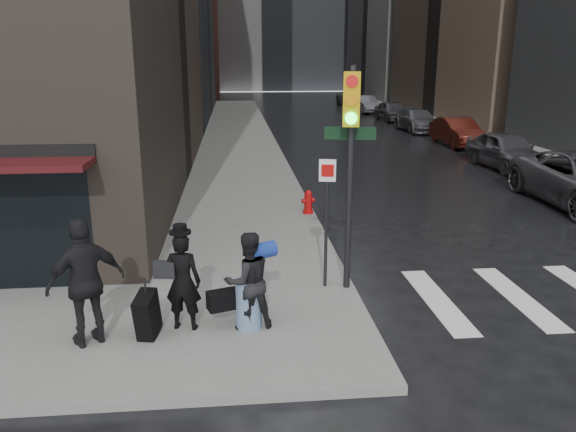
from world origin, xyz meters
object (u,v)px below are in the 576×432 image
object	(u,v)px
fire_hydrant	(308,203)
parked_car_2	(457,132)
parked_car_4	(391,111)
parked_car_1	(506,150)
man_jeans	(247,281)
man_greycoat	(86,282)
parked_car_6	(354,98)
man_overcoat	(175,287)
parked_car_3	(417,120)
parked_car_5	(365,104)
traffic_light	(348,150)

from	to	relation	value
fire_hydrant	parked_car_2	distance (m)	16.19
parked_car_4	parked_car_1	bearing A→B (deg)	-94.59
man_jeans	parked_car_4	bearing A→B (deg)	-128.37
man_greycoat	parked_car_6	world-z (taller)	man_greycoat
man_greycoat	parked_car_4	xyz separation A→B (m)	(13.92, 32.81, -0.45)
man_overcoat	man_jeans	world-z (taller)	man_overcoat
parked_car_2	parked_car_3	bearing A→B (deg)	89.82
parked_car_3	parked_car_1	bearing A→B (deg)	-92.59
parked_car_1	parked_car_2	xyz separation A→B (m)	(0.42, 6.27, -0.04)
man_jeans	man_overcoat	bearing A→B (deg)	-20.27
man_jeans	fire_hydrant	world-z (taller)	man_jeans
man_overcoat	man_greycoat	size ratio (longest dim) A/B	0.89
parked_car_4	man_greycoat	bearing A→B (deg)	-116.38
man_greycoat	parked_car_4	distance (m)	35.64
parked_car_2	parked_car_6	xyz separation A→B (m)	(-0.12, 25.09, 0.04)
man_jeans	parked_car_4	distance (m)	34.49
parked_car_2	parked_car_4	xyz separation A→B (m)	(-0.03, 12.55, -0.02)
fire_hydrant	parked_car_2	size ratio (longest dim) A/B	0.15
man_overcoat	parked_car_6	size ratio (longest dim) A/B	0.33
fire_hydrant	parked_car_4	size ratio (longest dim) A/B	0.16
fire_hydrant	man_greycoat	bearing A→B (deg)	-121.07
man_greycoat	parked_car_1	world-z (taller)	man_greycoat
man_jeans	fire_hydrant	xyz separation A→B (m)	(1.91, 6.94, -0.52)
man_greycoat	man_overcoat	bearing A→B (deg)	162.08
parked_car_1	parked_car_4	size ratio (longest dim) A/B	1.08
fire_hydrant	parked_car_5	world-z (taller)	parked_car_5
traffic_light	parked_car_5	distance (m)	38.50
man_overcoat	parked_car_6	bearing A→B (deg)	-94.66
man_overcoat	parked_car_1	distance (m)	18.35
parked_car_1	parked_car_5	bearing A→B (deg)	87.21
man_overcoat	man_greycoat	distance (m)	1.35
parked_car_5	parked_car_6	size ratio (longest dim) A/B	0.79
parked_car_1	parked_car_6	world-z (taller)	parked_car_6
parked_car_3	parked_car_5	bearing A→B (deg)	90.80
parked_car_3	parked_car_4	xyz separation A→B (m)	(0.08, 6.27, 0.02)
man_greycoat	parked_car_3	world-z (taller)	man_greycoat
parked_car_2	parked_car_5	size ratio (longest dim) A/B	1.01
parked_car_3	parked_car_2	bearing A→B (deg)	-90.18
parked_car_6	traffic_light	bearing A→B (deg)	-104.99
man_greycoat	parked_car_5	distance (m)	41.32
man_jeans	parked_car_1	distance (m)	17.63
parked_car_2	parked_car_3	world-z (taller)	parked_car_2
man_jeans	parked_car_4	size ratio (longest dim) A/B	0.40
parked_car_1	parked_car_6	bearing A→B (deg)	86.39
fire_hydrant	parked_car_5	bearing A→B (deg)	74.14
parked_car_3	parked_car_4	world-z (taller)	parked_car_4
parked_car_1	parked_car_3	size ratio (longest dim) A/B	0.94
man_greycoat	parked_car_5	world-z (taller)	man_greycoat
man_overcoat	man_greycoat	bearing A→B (deg)	24.50
man_greycoat	parked_car_5	xyz separation A→B (m)	(13.41, 39.08, -0.44)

